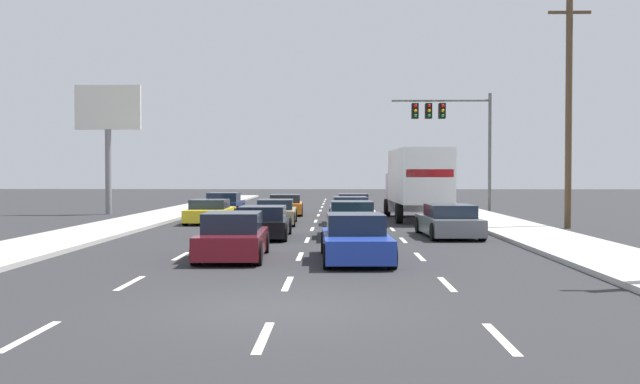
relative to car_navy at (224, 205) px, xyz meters
The scene contains 19 objects.
ground_plane 5.75m from the car_navy, 23.31° to the right, with size 140.00×140.00×0.00m, color #2B2B2D.
sidewalk_right 15.56m from the car_navy, 27.85° to the right, with size 3.08×80.00×0.14m, color #B2AFA8.
sidewalk_left 7.97m from the car_navy, 114.00° to the right, with size 3.08×80.00×0.14m, color #B2AFA8.
lane_markings 6.90m from the car_navy, 40.15° to the right, with size 6.94×62.00×0.01m.
car_navy is the anchor object (origin of this frame).
car_yellow 6.06m from the car_navy, 87.15° to the right, with size 2.00×4.28×1.14m.
car_orange 3.46m from the car_navy, 13.52° to the left, with size 2.17×4.25×1.17m.
car_tan 7.50m from the car_navy, 62.44° to the right, with size 2.03×4.54×1.16m.
car_black 14.12m from the car_navy, 75.16° to the right, with size 1.96×4.19×1.18m.
car_maroon 20.32m from the car_navy, 80.28° to the right, with size 1.94×4.07×1.29m.
car_red 7.23m from the car_navy, ahead, with size 2.01×4.48×1.23m.
car_white 9.60m from the car_navy, 43.89° to the right, with size 1.98×4.43×1.29m.
car_green 14.92m from the car_navy, 62.66° to the right, with size 1.90×4.57×1.34m.
car_blue 21.46m from the car_navy, 71.49° to the right, with size 1.97×4.59×1.27m.
box_truck 11.09m from the car_navy, 20.34° to the right, with size 2.74×8.72×3.54m.
car_gray 16.76m from the car_navy, 51.32° to the right, with size 2.08×4.51×1.22m.
traffic_signal_mast 14.92m from the car_navy, 21.04° to the left, with size 6.21×0.69×7.37m.
utility_pole_mid 19.01m from the car_navy, 28.62° to the right, with size 1.80×0.28×9.83m.
roadside_billboard 8.46m from the car_navy, 169.40° to the left, with size 3.83×0.36×7.46m.
Camera 1 is at (1.06, -12.34, 2.36)m, focal length 39.98 mm.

